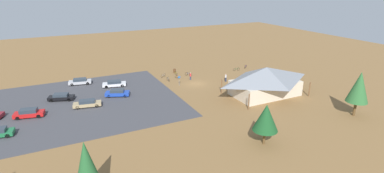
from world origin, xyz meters
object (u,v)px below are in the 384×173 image
(lot_sign, at_px, (179,79))
(car_black_back_corner, at_px, (61,97))
(bicycle_white_by_bin, at_px, (163,76))
(bicycle_green_front_row, at_px, (236,69))
(pine_east, at_px, (86,163))
(pine_far_west, at_px, (359,87))
(car_silver_end_stall, at_px, (80,81))
(trash_bin, at_px, (175,71))
(bicycle_blue_yard_right, at_px, (188,74))
(car_white_mid_lot, at_px, (114,84))
(bicycle_orange_mid_cluster, at_px, (177,77))
(bicycle_silver_near_sign, at_px, (168,79))
(visitor_crossing_yard, at_px, (190,76))
(car_tan_aisle_side, at_px, (87,103))
(car_red_near_entry, at_px, (29,113))
(bicycle_purple_lone_east, at_px, (246,67))
(visitor_at_bikes, at_px, (226,77))
(bike_pavilion, at_px, (266,80))
(car_blue_inner_stall, at_px, (117,93))
(bicycle_yellow_yard_left, at_px, (176,73))
(pine_center, at_px, (266,118))

(lot_sign, height_order, car_black_back_corner, lot_sign)
(bicycle_white_by_bin, height_order, bicycle_green_front_row, bicycle_white_by_bin)
(bicycle_green_front_row, bearing_deg, pine_east, 38.95)
(pine_far_west, distance_m, car_silver_end_stall, 53.69)
(car_silver_end_stall, bearing_deg, trash_bin, 178.14)
(bicycle_blue_yard_right, relative_size, car_white_mid_lot, 0.26)
(bicycle_orange_mid_cluster, bearing_deg, car_white_mid_lot, -3.31)
(bicycle_silver_near_sign, relative_size, bicycle_orange_mid_cluster, 1.07)
(bicycle_white_by_bin, xyz_separation_m, bicycle_blue_yard_right, (-5.80, 1.54, -0.01))
(pine_far_west, height_order, car_white_mid_lot, pine_far_west)
(bicycle_green_front_row, bearing_deg, bicycle_orange_mid_cluster, -1.62)
(bicycle_silver_near_sign, height_order, visitor_crossing_yard, visitor_crossing_yard)
(car_silver_end_stall, height_order, car_black_back_corner, car_black_back_corner)
(car_tan_aisle_side, relative_size, car_red_near_entry, 1.03)
(bicycle_purple_lone_east, height_order, bicycle_green_front_row, bicycle_green_front_row)
(bicycle_blue_yard_right, bearing_deg, visitor_at_bikes, 126.19)
(bicycle_purple_lone_east, distance_m, car_tan_aisle_side, 41.16)
(bicycle_orange_mid_cluster, relative_size, visitor_crossing_yard, 0.94)
(bicycle_blue_yard_right, distance_m, visitor_at_bikes, 9.45)
(pine_east, distance_m, bicycle_green_front_row, 51.29)
(lot_sign, relative_size, car_tan_aisle_side, 0.44)
(lot_sign, xyz_separation_m, car_silver_end_stall, (18.95, -10.20, -0.72))
(car_silver_end_stall, bearing_deg, bicycle_blue_yard_right, 169.08)
(bicycle_blue_yard_right, relative_size, car_tan_aisle_side, 0.27)
(visitor_at_bikes, bearing_deg, bicycle_orange_mid_cluster, -36.67)
(bike_pavilion, distance_m, car_red_near_entry, 42.24)
(bicycle_orange_mid_cluster, bearing_deg, car_blue_inner_stall, 19.04)
(pine_east, xyz_separation_m, car_silver_end_stall, (-3.32, -38.20, -3.49))
(lot_sign, relative_size, bicycle_purple_lone_east, 1.58)
(trash_bin, bearing_deg, car_black_back_corner, 16.03)
(bike_pavilion, distance_m, bicycle_silver_near_sign, 21.62)
(car_white_mid_lot, bearing_deg, bicycle_green_front_row, 177.59)
(bicycle_silver_near_sign, xyz_separation_m, bicycle_green_front_row, (-18.43, -0.11, -0.00))
(bicycle_blue_yard_right, relative_size, bicycle_orange_mid_cluster, 0.82)
(car_black_back_corner, bearing_deg, bike_pavilion, 158.28)
(visitor_crossing_yard, bearing_deg, bicycle_purple_lone_east, -171.32)
(car_tan_aisle_side, xyz_separation_m, car_black_back_corner, (3.95, -5.38, 0.01))
(bicycle_orange_mid_cluster, bearing_deg, car_black_back_corner, 6.05)
(bicycle_yellow_yard_left, relative_size, car_white_mid_lot, 0.35)
(lot_sign, distance_m, car_tan_aisle_side, 19.58)
(car_blue_inner_stall, distance_m, visitor_at_bikes, 23.77)
(car_red_near_entry, relative_size, visitor_at_bikes, 2.70)
(pine_east, distance_m, car_silver_end_stall, 38.50)
(visitor_at_bikes, bearing_deg, pine_center, 68.75)
(bike_pavilion, height_order, visitor_at_bikes, bike_pavilion)
(visitor_crossing_yard, bearing_deg, bike_pavilion, 121.06)
(car_tan_aisle_side, distance_m, car_blue_inner_stall, 6.63)
(pine_center, distance_m, car_white_mid_lot, 35.40)
(bike_pavilion, bearing_deg, bicycle_yellow_yard_left, -62.42)
(pine_center, distance_m, bicycle_white_by_bin, 34.62)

